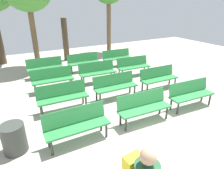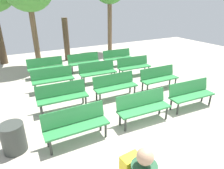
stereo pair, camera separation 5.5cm
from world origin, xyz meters
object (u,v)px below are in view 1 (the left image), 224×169
bench_r0_c0 (77,123)px  bench_r3_c0 (45,66)px  tree_1 (65,40)px  trash_bin (14,138)px  bench_r0_c2 (190,93)px  bench_r3_c2 (117,57)px  bench_r1_c1 (115,85)px  bench_r1_c0 (62,95)px  bench_r2_c2 (133,65)px  bench_r3_c1 (84,61)px  bench_r2_c1 (97,71)px  bench_r0_c1 (143,106)px  bench_r1_c2 (158,77)px  bench_r2_c0 (52,78)px

bench_r0_c0 → bench_r3_c0: bearing=87.5°
bench_r3_c0 → tree_1: 2.94m
bench_r0_c0 → trash_bin: bench_r0_c0 is taller
trash_bin → bench_r0_c2: bearing=-5.0°
bench_r3_c0 → bench_r3_c2: bearing=1.0°
bench_r1_c1 → bench_r3_c2: (2.00, 3.30, 0.00)m
bench_r1_c0 → tree_1: 6.01m
bench_r2_c2 → bench_r0_c2: bearing=-87.3°
bench_r3_c1 → bench_r2_c1: bearing=-89.0°
tree_1 → bench_r2_c1: bearing=-87.9°
bench_r0_c1 → bench_r0_c2: same height
bench_r0_c0 → bench_r2_c1: size_ratio=0.99×
bench_r2_c2 → bench_r3_c1: bearing=139.7°
bench_r0_c2 → tree_1: 7.80m
bench_r0_c2 → bench_r1_c0: bearing=157.6°
bench_r1_c0 → bench_r3_c1: (2.01, 3.32, 0.00)m
bench_r3_c2 → bench_r2_c2: bearing=-90.5°
bench_r0_c0 → bench_r3_c1: same height
bench_r2_c2 → bench_r3_c1: (-1.81, 1.76, 0.00)m
bench_r0_c2 → bench_r1_c1: 2.57m
bench_r0_c0 → bench_r1_c1: same height
bench_r1_c1 → bench_r1_c2: same height
bench_r2_c1 → bench_r1_c1: bearing=-89.0°
bench_r0_c0 → bench_r2_c2: (3.95, 3.28, 0.00)m
bench_r0_c2 → bench_r3_c1: (-1.75, 5.17, 0.00)m
bench_r1_c0 → bench_r1_c1: size_ratio=1.00×
bench_r2_c0 → bench_r3_c0: size_ratio=1.00×
bench_r3_c0 → tree_1: size_ratio=0.67×
bench_r0_c0 → bench_r2_c0: bearing=86.9°
bench_r3_c0 → bench_r3_c1: same height
bench_r2_c0 → bench_r2_c1: bearing=0.5°
bench_r0_c1 → tree_1: (-0.03, 7.47, 0.71)m
bench_r1_c0 → bench_r3_c0: (0.14, 3.39, 0.00)m
bench_r2_c2 → tree_1: size_ratio=0.67×
bench_r1_c1 → bench_r3_c0: (-1.77, 3.46, 0.00)m
bench_r1_c0 → bench_r3_c2: bearing=42.2°
bench_r3_c2 → bench_r3_c1: bearing=179.9°
bench_r1_c1 → bench_r2_c1: 1.70m
bench_r2_c2 → tree_1: 4.62m
bench_r0_c1 → tree_1: 7.51m
bench_r1_c1 → trash_bin: size_ratio=2.25×
bench_r1_c1 → bench_r2_c1: size_ratio=0.99×
tree_1 → bench_r0_c0: bearing=-104.9°
bench_r0_c1 → bench_r2_c1: size_ratio=1.00×
bench_r2_c2 → bench_r0_c0: bearing=-136.5°
bench_r3_c1 → bench_r0_c0: bearing=-111.2°
bench_r0_c2 → bench_r3_c2: size_ratio=1.01×
bench_r0_c1 → trash_bin: size_ratio=2.27×
bench_r1_c2 → bench_r2_c2: 1.76m
bench_r1_c0 → bench_r3_c1: 3.88m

